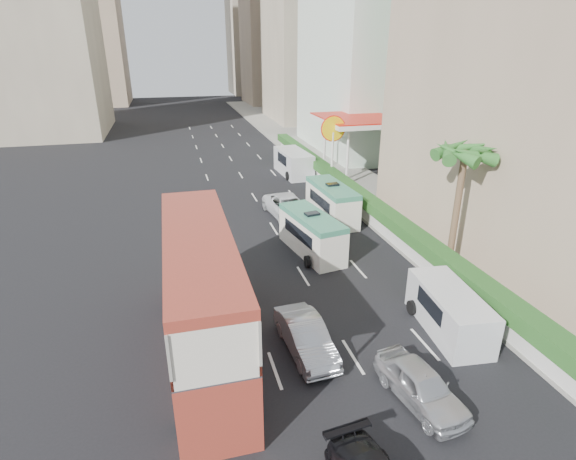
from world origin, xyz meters
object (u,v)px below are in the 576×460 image
object	(u,v)px
car_silver_lane_a	(305,351)
car_silver_lane_b	(419,400)
van_asset	(289,217)
panel_van_near	(449,311)
panel_van_far	(293,163)
shell_station	(356,147)
minibus_near	(312,234)
palm_tree	(456,210)
minibus_far	(332,202)
double_decker_bus	(202,295)

from	to	relation	value
car_silver_lane_a	car_silver_lane_b	size ratio (longest dim) A/B	1.07
van_asset	panel_van_near	size ratio (longest dim) A/B	1.14
van_asset	panel_van_far	bearing A→B (deg)	66.30
car_silver_lane_a	shell_station	world-z (taller)	shell_station
car_silver_lane_b	panel_van_near	size ratio (longest dim) A/B	0.83
car_silver_lane_a	minibus_near	bearing A→B (deg)	67.04
van_asset	panel_van_far	xyz separation A→B (m)	(3.39, 11.01, 1.13)
shell_station	panel_van_near	bearing A→B (deg)	-103.28
panel_van_near	palm_tree	world-z (taller)	palm_tree
panel_van_far	shell_station	distance (m)	6.02
minibus_far	palm_tree	bearing A→B (deg)	-69.58
car_silver_lane_b	van_asset	distance (m)	18.77
panel_van_near	panel_van_far	xyz separation A→B (m)	(0.29, 26.29, 0.19)
car_silver_lane_b	palm_tree	size ratio (longest dim) A/B	0.61
panel_van_near	palm_tree	bearing A→B (deg)	62.21
double_decker_bus	panel_van_near	xyz separation A→B (m)	(10.26, -1.31, -1.59)
panel_van_near	minibus_far	bearing A→B (deg)	96.92
minibus_near	minibus_far	size ratio (longest dim) A/B	0.96
minibus_far	panel_van_near	world-z (taller)	minibus_far
minibus_far	shell_station	xyz separation A→B (m)	(6.00, 10.23, 1.50)
panel_van_far	shell_station	xyz separation A→B (m)	(5.45, -1.98, 1.62)
panel_van_near	palm_tree	size ratio (longest dim) A/B	0.74
double_decker_bus	car_silver_lane_a	xyz separation A→B (m)	(3.87, -1.15, -2.53)
car_silver_lane_a	minibus_far	xyz separation A→B (m)	(6.13, 13.92, 1.25)
minibus_far	shell_station	bearing A→B (deg)	56.64
car_silver_lane_a	minibus_near	xyz separation A→B (m)	(3.06, 8.92, 1.20)
double_decker_bus	car_silver_lane_b	bearing A→B (deg)	-34.80
car_silver_lane_a	car_silver_lane_b	world-z (taller)	car_silver_lane_a
van_asset	minibus_far	distance (m)	3.33
panel_van_far	shell_station	bearing A→B (deg)	-23.14
palm_tree	double_decker_bus	bearing A→B (deg)	-163.84
panel_van_far	van_asset	bearing A→B (deg)	-110.32
van_asset	panel_van_near	xyz separation A→B (m)	(3.10, -15.28, 0.94)
car_silver_lane_b	shell_station	distance (m)	29.38
panel_van_far	palm_tree	bearing A→B (deg)	-84.41
minibus_near	panel_van_near	world-z (taller)	minibus_near
shell_station	car_silver_lane_a	bearing A→B (deg)	-116.66
van_asset	panel_van_far	distance (m)	11.58
car_silver_lane_a	car_silver_lane_b	xyz separation A→B (m)	(3.04, -3.66, 0.00)
minibus_far	palm_tree	xyz separation A→B (m)	(3.80, -8.77, 2.13)
panel_van_far	car_silver_lane_b	bearing A→B (deg)	-100.17
minibus_near	minibus_far	world-z (taller)	minibus_far
double_decker_bus	car_silver_lane_a	bearing A→B (deg)	-16.54
van_asset	minibus_near	world-z (taller)	minibus_near
car_silver_lane_b	shell_station	world-z (taller)	shell_station
double_decker_bus	panel_van_far	xyz separation A→B (m)	(10.55, 24.98, -1.40)
car_silver_lane_b	minibus_near	world-z (taller)	minibus_near
panel_van_near	panel_van_far	bearing A→B (deg)	95.24
car_silver_lane_b	palm_tree	xyz separation A→B (m)	(6.88, 8.81, 3.38)
minibus_far	panel_van_near	xyz separation A→B (m)	(0.26, -14.08, -0.30)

